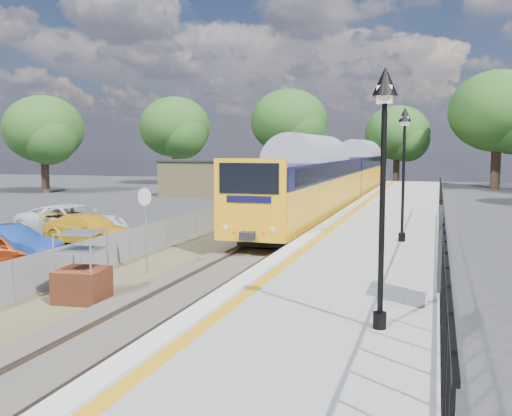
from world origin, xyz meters
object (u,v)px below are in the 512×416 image
at_px(victorian_lamp_south, 384,137).
at_px(car_blue, 9,244).
at_px(car_red, 3,248).
at_px(car_yellow, 90,229).
at_px(victorian_lamp_north, 404,143).
at_px(brick_plinth, 82,269).
at_px(car_white, 72,222).
at_px(speed_sign, 145,216).
at_px(train, 341,174).

height_order(victorian_lamp_south, car_blue, victorian_lamp_south).
height_order(car_red, car_blue, car_blue).
bearing_deg(car_yellow, victorian_lamp_north, -83.46).
height_order(brick_plinth, car_white, brick_plinth).
bearing_deg(car_white, car_red, -154.41).
xyz_separation_m(brick_plinth, car_white, (-6.82, 9.14, -0.16)).
bearing_deg(speed_sign, victorian_lamp_north, 42.31).
relative_size(train, car_blue, 10.08).
relative_size(brick_plinth, car_white, 0.35).
xyz_separation_m(speed_sign, car_red, (-5.61, -0.04, -1.34)).
bearing_deg(brick_plinth, car_white, 126.70).
distance_m(speed_sign, car_yellow, 7.15).
distance_m(car_yellow, car_white, 1.86).
distance_m(brick_plinth, car_white, 11.41).
bearing_deg(car_white, victorian_lamp_south, -114.88).
relative_size(car_yellow, car_white, 0.80).
height_order(victorian_lamp_south, speed_sign, victorian_lamp_south).
height_order(speed_sign, car_yellow, speed_sign).
bearing_deg(car_white, car_blue, -154.38).
height_order(train, car_red, train).
height_order(victorian_lamp_south, brick_plinth, victorian_lamp_south).
bearing_deg(car_blue, car_white, 16.34).
relative_size(brick_plinth, speed_sign, 0.68).
distance_m(car_red, car_white, 5.83).
distance_m(brick_plinth, car_red, 6.59).
relative_size(train, speed_sign, 14.35).
bearing_deg(car_yellow, car_white, 68.30).
distance_m(victorian_lamp_south, train, 30.24).
bearing_deg(car_yellow, speed_sign, -121.71).
relative_size(victorian_lamp_south, car_blue, 1.14).
height_order(victorian_lamp_north, car_red, victorian_lamp_north).
height_order(car_red, car_white, car_white).
xyz_separation_m(train, car_white, (-9.32, -17.89, -1.57)).
relative_size(victorian_lamp_north, car_white, 0.82).
height_order(victorian_lamp_north, train, victorian_lamp_north).
bearing_deg(victorian_lamp_south, speed_sign, 142.58).
bearing_deg(train, car_blue, -109.42).
bearing_deg(car_red, train, -28.90).
relative_size(victorian_lamp_south, victorian_lamp_north, 1.00).
height_order(brick_plinth, car_red, brick_plinth).
distance_m(victorian_lamp_north, car_red, 14.45).
bearing_deg(victorian_lamp_north, brick_plinth, -136.64).
xyz_separation_m(car_yellow, car_white, (-1.58, 0.98, 0.13)).
bearing_deg(train, brick_plinth, -95.28).
height_order(train, speed_sign, train).
bearing_deg(car_red, car_yellow, -14.37).
height_order(victorian_lamp_south, car_white, victorian_lamp_south).
distance_m(victorian_lamp_south, car_blue, 15.56).
distance_m(victorian_lamp_north, car_white, 15.14).
relative_size(car_blue, car_yellow, 0.91).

